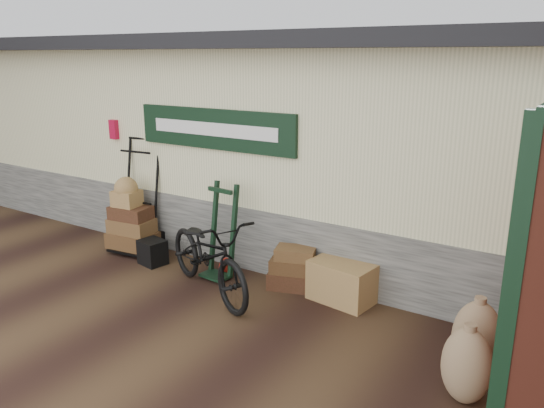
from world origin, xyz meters
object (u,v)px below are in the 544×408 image
Objects in this scene: porter_trolley at (138,194)px; suitcase_stack at (293,267)px; black_trunk at (153,252)px; bicycle at (208,250)px; green_barrow at (221,231)px; wicker_hamper at (342,281)px.

porter_trolley is 2.80m from suitcase_stack.
bicycle reaches higher than black_trunk.
green_barrow is 1.22m from black_trunk.
porter_trolley reaches higher than suitcase_stack.
bicycle reaches higher than suitcase_stack.
suitcase_stack reaches higher than wicker_hamper.
suitcase_stack is at bearing -6.20° from porter_trolley.
porter_trolley is 2.07m from bicycle.
porter_trolley is 1.00m from black_trunk.
black_trunk is at bearing -163.65° from green_barrow.
porter_trolley reaches higher than black_trunk.
green_barrow is 2.04× the size of suitcase_stack.
suitcase_stack is 0.83× the size of wicker_hamper.
green_barrow reaches higher than bicycle.
bicycle is at bearing -13.88° from black_trunk.
bicycle is (-0.81, -0.73, 0.30)m from suitcase_stack.
porter_trolley is at bearing -179.75° from green_barrow.
suitcase_stack reaches higher than black_trunk.
porter_trolley reaches higher than bicycle.
green_barrow is 3.58× the size of black_trunk.
porter_trolley is at bearing 94.80° from bicycle.
bicycle reaches higher than wicker_hamper.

